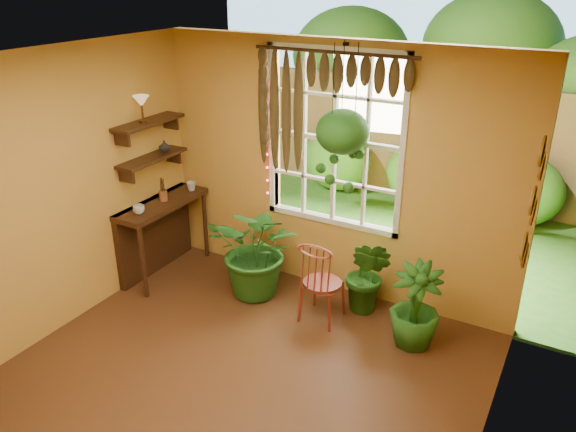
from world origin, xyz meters
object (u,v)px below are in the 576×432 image
at_px(counter_ledge, 157,227).
at_px(potted_plant_left, 259,250).
at_px(hanging_basket, 342,135).
at_px(potted_plant_mid, 368,275).
at_px(windsor_chair, 321,294).

height_order(counter_ledge, potted_plant_left, potted_plant_left).
distance_m(counter_ledge, hanging_basket, 2.50).
distance_m(potted_plant_left, hanging_basket, 1.54).
distance_m(counter_ledge, potted_plant_mid, 2.51).
bearing_deg(potted_plant_mid, counter_ledge, -171.85).
height_order(windsor_chair, potted_plant_mid, windsor_chair).
height_order(counter_ledge, potted_plant_mid, counter_ledge).
distance_m(windsor_chair, hanging_basket, 1.60).
bearing_deg(potted_plant_mid, windsor_chair, -134.00).
height_order(windsor_chair, hanging_basket, hanging_basket).
bearing_deg(hanging_basket, potted_plant_left, -156.39).
xyz_separation_m(potted_plant_mid, hanging_basket, (-0.39, 0.09, 1.41)).
height_order(potted_plant_mid, hanging_basket, hanging_basket).
xyz_separation_m(counter_ledge, potted_plant_mid, (2.48, 0.35, -0.12)).
bearing_deg(windsor_chair, counter_ledge, -179.73).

